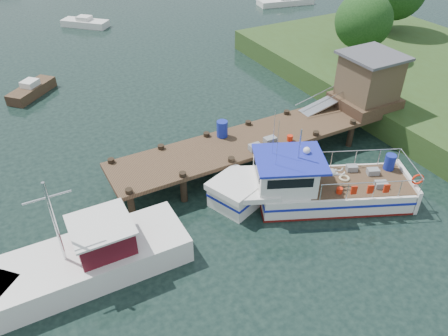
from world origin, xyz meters
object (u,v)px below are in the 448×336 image
work_boat (81,261)px  moored_c (285,1)px  dock (332,102)px  moored_rowboat (32,90)px  moored_b (85,23)px  lobster_boat (309,187)px

work_boat → moored_c: work_boat is taller
dock → work_boat: (-14.73, -3.55, -1.51)m
dock → moored_rowboat: 19.64m
dock → moored_c: (14.10, 24.19, -1.89)m
work_boat → moored_b: 31.36m
work_boat → moored_c: 40.01m
lobster_boat → moored_b: bearing=118.8°
dock → work_boat: 15.23m
work_boat → lobster_boat: bearing=-2.3°
moored_rowboat → moored_c: 29.90m
dock → moored_c: 28.06m
dock → work_boat: size_ratio=1.90×
lobster_boat → moored_rowboat: (-9.41, 17.81, -0.44)m
lobster_boat → moored_b: 31.04m
lobster_boat → moored_c: bearing=80.7°
dock → work_boat: bearing=-166.5°
moored_b → moored_c: moored_b is taller
work_boat → moored_rowboat: work_boat is taller
lobster_boat → dock: bearing=66.2°
lobster_boat → moored_b: size_ratio=2.19×
lobster_boat → work_boat: 10.24m
moored_rowboat → moored_b: moored_rowboat is taller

